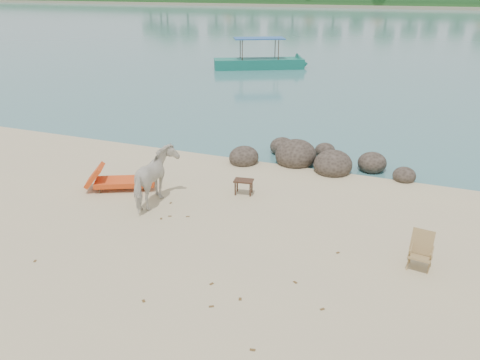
# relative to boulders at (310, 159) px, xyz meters

# --- Properties ---
(water) EXTENTS (400.00, 400.00, 0.00)m
(water) POSITION_rel_boulders_xyz_m (-0.63, 83.57, -0.21)
(water) COLOR #3B7776
(water) RESTS_ON ground
(far_shore) EXTENTS (420.00, 90.00, 1.40)m
(far_shore) POSITION_rel_boulders_xyz_m (-0.63, 163.57, -0.21)
(far_shore) COLOR tan
(far_shore) RESTS_ON ground
(boulders) EXTENTS (6.29, 2.89, 1.09)m
(boulders) POSITION_rel_boulders_xyz_m (0.00, 0.00, 0.00)
(boulders) COLOR #2B241D
(boulders) RESTS_ON ground
(cow) EXTENTS (1.12, 1.98, 1.59)m
(cow) POSITION_rel_boulders_xyz_m (-3.34, -4.78, 0.58)
(cow) COLOR silver
(cow) RESTS_ON ground
(side_table) EXTENTS (0.61, 0.45, 0.46)m
(side_table) POSITION_rel_boulders_xyz_m (-1.26, -3.25, 0.02)
(side_table) COLOR #302013
(side_table) RESTS_ON ground
(lounge_chair) EXTENTS (2.36, 1.69, 0.67)m
(lounge_chair) POSITION_rel_boulders_xyz_m (-4.81, -4.19, 0.13)
(lounge_chair) COLOR #DD461A
(lounge_chair) RESTS_ON ground
(deck_chair) EXTENTS (0.60, 0.64, 0.82)m
(deck_chair) POSITION_rel_boulders_xyz_m (3.79, -5.55, 0.20)
(deck_chair) COLOR #A27C51
(deck_chair) RESTS_ON ground
(boat_near) EXTENTS (7.46, 4.94, 3.64)m
(boat_near) POSITION_rel_boulders_xyz_m (-8.49, 18.81, 1.61)
(boat_near) COLOR #156B5B
(boat_near) RESTS_ON water
(dead_leaves) EXTENTS (6.83, 5.31, 0.00)m
(dead_leaves) POSITION_rel_boulders_xyz_m (-0.98, -6.86, -0.20)
(dead_leaves) COLOR brown
(dead_leaves) RESTS_ON ground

